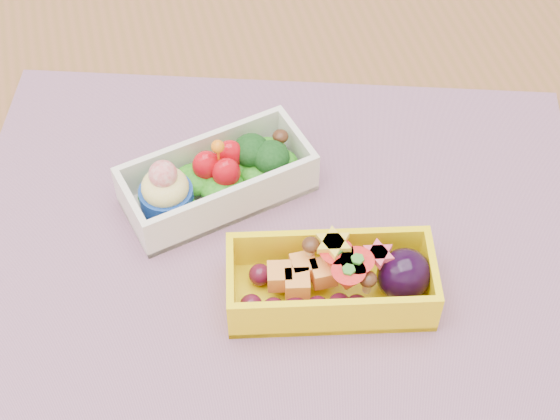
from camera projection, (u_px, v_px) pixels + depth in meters
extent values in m
cube|color=brown|center=(224.00, 268.00, 0.71)|extent=(1.20, 0.80, 0.04)
cylinder|color=brown|center=(546.00, 159.00, 1.29)|extent=(0.06, 0.06, 0.71)
cube|color=gray|center=(272.00, 247.00, 0.70)|extent=(0.60, 0.52, 0.00)
cube|color=white|center=(217.00, 179.00, 0.71)|extent=(0.17, 0.10, 0.04)
ellipsoid|color=green|center=(218.00, 184.00, 0.72)|extent=(0.15, 0.09, 0.02)
cylinder|color=#143A97|center=(167.00, 201.00, 0.70)|extent=(0.04, 0.04, 0.03)
sphere|color=red|center=(163.00, 174.00, 0.67)|extent=(0.02, 0.02, 0.02)
ellipsoid|color=red|center=(206.00, 166.00, 0.71)|extent=(0.02, 0.02, 0.03)
ellipsoid|color=red|center=(226.00, 173.00, 0.70)|extent=(0.02, 0.02, 0.03)
ellipsoid|color=red|center=(230.00, 155.00, 0.71)|extent=(0.02, 0.02, 0.03)
sphere|color=orange|center=(218.00, 146.00, 0.69)|extent=(0.01, 0.01, 0.01)
ellipsoid|color=black|center=(251.00, 150.00, 0.72)|extent=(0.03, 0.03, 0.03)
ellipsoid|color=black|center=(271.00, 157.00, 0.71)|extent=(0.03, 0.03, 0.03)
ellipsoid|color=#3F2111|center=(281.00, 136.00, 0.72)|extent=(0.01, 0.01, 0.01)
cube|color=yellow|center=(331.00, 282.00, 0.65)|extent=(0.17, 0.10, 0.04)
ellipsoid|color=#4C0E25|center=(288.00, 293.00, 0.65)|extent=(0.09, 0.06, 0.02)
cube|color=orange|center=(300.00, 275.00, 0.65)|extent=(0.05, 0.04, 0.02)
cone|color=red|center=(335.00, 261.00, 0.64)|extent=(0.03, 0.03, 0.03)
cone|color=red|center=(356.00, 270.00, 0.64)|extent=(0.03, 0.03, 0.03)
cone|color=red|center=(348.00, 281.00, 0.63)|extent=(0.03, 0.03, 0.03)
cylinder|color=yellow|center=(333.00, 243.00, 0.64)|extent=(0.03, 0.03, 0.01)
cylinder|color=#E53F5B|center=(378.00, 254.00, 0.64)|extent=(0.03, 0.03, 0.01)
ellipsoid|color=#3F2111|center=(310.00, 256.00, 0.65)|extent=(0.01, 0.01, 0.01)
ellipsoid|color=#3F2111|center=(367.00, 285.00, 0.64)|extent=(0.01, 0.01, 0.01)
ellipsoid|color=black|center=(404.00, 275.00, 0.65)|extent=(0.04, 0.04, 0.04)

